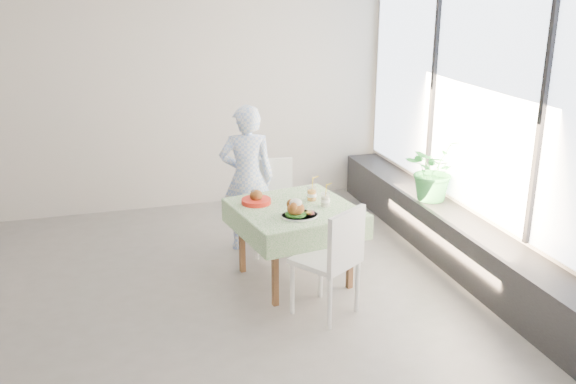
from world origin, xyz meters
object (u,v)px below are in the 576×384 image
object	(u,v)px
chair_near	(327,281)
juice_cup_orange	(312,194)
diner	(247,178)
potted_plant	(432,169)
chair_far	(273,224)
cafe_table	(295,235)
main_dish	(298,211)

from	to	relation	value
chair_near	juice_cup_orange	world-z (taller)	juice_cup_orange
diner	potted_plant	xyz separation A→B (m)	(1.90, -0.44, 0.06)
chair_far	diner	distance (m)	0.56
chair_near	juice_cup_orange	size ratio (longest dim) A/B	3.60
cafe_table	chair_far	distance (m)	0.75
chair_far	diner	world-z (taller)	diner
diner	chair_far	bearing A→B (deg)	155.64
chair_near	main_dish	bearing A→B (deg)	106.38
chair_far	potted_plant	distance (m)	1.77
chair_far	chair_near	distance (m)	1.43
chair_near	diner	size ratio (longest dim) A/B	0.63
cafe_table	chair_near	bearing A→B (deg)	-84.07
cafe_table	main_dish	xyz separation A→B (m)	(-0.05, -0.26, 0.34)
chair_near	juice_cup_orange	distance (m)	0.97
potted_plant	juice_cup_orange	bearing A→B (deg)	-167.18
chair_far	potted_plant	bearing A→B (deg)	-9.55
juice_cup_orange	chair_far	bearing A→B (deg)	109.31
chair_near	diner	xyz separation A→B (m)	(-0.32, 1.58, 0.47)
chair_near	diner	distance (m)	1.68
main_dish	chair_near	bearing A→B (deg)	-73.62
cafe_table	diner	xyz separation A→B (m)	(-0.25, 0.89, 0.31)
juice_cup_orange	cafe_table	bearing A→B (deg)	-149.82
main_dish	potted_plant	xyz separation A→B (m)	(1.71, 0.71, 0.03)
chair_near	potted_plant	size ratio (longest dim) A/B	1.47
chair_near	potted_plant	world-z (taller)	potted_plant
chair_far	chair_near	xyz separation A→B (m)	(0.08, -1.42, 0.01)
cafe_table	diner	world-z (taller)	diner
chair_far	main_dish	size ratio (longest dim) A/B	2.86
diner	potted_plant	world-z (taller)	diner
chair_far	juice_cup_orange	world-z (taller)	juice_cup_orange
chair_near	cafe_table	bearing A→B (deg)	95.93
diner	main_dish	world-z (taller)	diner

